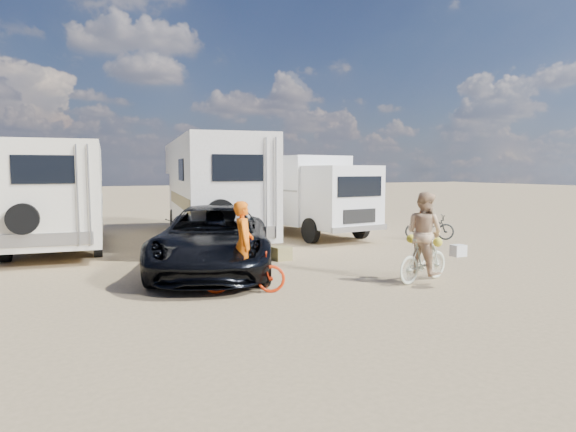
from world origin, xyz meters
name	(u,v)px	position (x,y,z in m)	size (l,w,h in m)	color
ground	(304,279)	(0.00, 0.00, 0.00)	(140.00, 140.00, 0.00)	tan
rv_main	(212,190)	(0.04, 7.39, 1.75)	(2.52, 9.31, 3.51)	silver
rv_left	(58,197)	(-4.94, 7.50, 1.62)	(2.58, 7.72, 3.24)	beige
box_truck	(307,196)	(3.61, 6.91, 1.49)	(2.39, 6.24, 2.98)	white
dark_suv	(214,239)	(-1.59, 1.67, 0.80)	(2.64, 5.73, 1.59)	black
bike_man	(244,272)	(-1.67, -0.64, 0.44)	(0.58, 1.66, 0.87)	red
bike_woman	(424,260)	(2.29, -1.33, 0.49)	(0.46, 1.64, 0.99)	beige
rider_man	(244,252)	(-1.67, -0.64, 0.84)	(0.61, 0.40, 1.67)	orange
rider_woman	(424,241)	(2.29, -1.33, 0.90)	(0.88, 0.69, 1.81)	tan
bike_parked	(430,227)	(6.95, 3.91, 0.45)	(0.59, 1.70, 0.89)	#272927
cooler	(193,255)	(-1.75, 3.13, 0.20)	(0.49, 0.35, 0.39)	#214493
crate	(281,253)	(0.52, 2.43, 0.19)	(0.47, 0.47, 0.37)	olive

